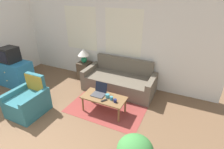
{
  "coord_description": "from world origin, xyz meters",
  "views": [
    {
      "loc": [
        2.43,
        -0.8,
        2.67
      ],
      "look_at": [
        0.76,
        2.7,
        0.75
      ],
      "focal_mm": 28.0,
      "sensor_mm": 36.0,
      "label": 1
    }
  ],
  "objects_px": {
    "table_lamp": "(84,53)",
    "coffee_table": "(104,99)",
    "armchair": "(29,102)",
    "cup_navy": "(115,101)",
    "television": "(9,55)",
    "tv_remote": "(104,100)",
    "cup_white": "(111,98)",
    "cup_yellow": "(108,96)",
    "couch": "(120,81)",
    "laptop": "(99,92)"
  },
  "relations": [
    {
      "from": "cup_white",
      "to": "cup_navy",
      "type": "bearing_deg",
      "value": -23.39
    },
    {
      "from": "television",
      "to": "cup_yellow",
      "type": "bearing_deg",
      "value": 0.47
    },
    {
      "from": "table_lamp",
      "to": "coffee_table",
      "type": "xyz_separation_m",
      "value": [
        1.37,
        -1.27,
        -0.5
      ]
    },
    {
      "from": "television",
      "to": "laptop",
      "type": "relative_size",
      "value": 1.38
    },
    {
      "from": "tv_remote",
      "to": "armchair",
      "type": "bearing_deg",
      "value": -159.15
    },
    {
      "from": "cup_yellow",
      "to": "coffee_table",
      "type": "bearing_deg",
      "value": -165.21
    },
    {
      "from": "television",
      "to": "cup_navy",
      "type": "relative_size",
      "value": 5.67
    },
    {
      "from": "television",
      "to": "cup_yellow",
      "type": "distance_m",
      "value": 3.15
    },
    {
      "from": "coffee_table",
      "to": "cup_white",
      "type": "relative_size",
      "value": 12.74
    },
    {
      "from": "couch",
      "to": "laptop",
      "type": "height_order",
      "value": "couch"
    },
    {
      "from": "cup_yellow",
      "to": "cup_white",
      "type": "distance_m",
      "value": 0.13
    },
    {
      "from": "table_lamp",
      "to": "cup_white",
      "type": "relative_size",
      "value": 5.68
    },
    {
      "from": "couch",
      "to": "laptop",
      "type": "distance_m",
      "value": 1.05
    },
    {
      "from": "television",
      "to": "cup_yellow",
      "type": "relative_size",
      "value": 4.48
    },
    {
      "from": "couch",
      "to": "television",
      "type": "distance_m",
      "value": 3.23
    },
    {
      "from": "cup_navy",
      "to": "tv_remote",
      "type": "height_order",
      "value": "cup_navy"
    },
    {
      "from": "couch",
      "to": "cup_white",
      "type": "bearing_deg",
      "value": -76.32
    },
    {
      "from": "armchair",
      "to": "laptop",
      "type": "height_order",
      "value": "armchair"
    },
    {
      "from": "television",
      "to": "cup_white",
      "type": "height_order",
      "value": "television"
    },
    {
      "from": "television",
      "to": "cup_navy",
      "type": "height_order",
      "value": "television"
    },
    {
      "from": "armchair",
      "to": "cup_yellow",
      "type": "height_order",
      "value": "armchair"
    },
    {
      "from": "cup_white",
      "to": "tv_remote",
      "type": "xyz_separation_m",
      "value": [
        -0.13,
        -0.11,
        -0.03
      ]
    },
    {
      "from": "laptop",
      "to": "tv_remote",
      "type": "height_order",
      "value": "laptop"
    },
    {
      "from": "coffee_table",
      "to": "tv_remote",
      "type": "distance_m",
      "value": 0.16
    },
    {
      "from": "laptop",
      "to": "tv_remote",
      "type": "relative_size",
      "value": 2.07
    },
    {
      "from": "laptop",
      "to": "television",
      "type": "bearing_deg",
      "value": -178.51
    },
    {
      "from": "tv_remote",
      "to": "coffee_table",
      "type": "bearing_deg",
      "value": 120.26
    },
    {
      "from": "table_lamp",
      "to": "cup_yellow",
      "type": "height_order",
      "value": "table_lamp"
    },
    {
      "from": "table_lamp",
      "to": "cup_yellow",
      "type": "bearing_deg",
      "value": -40.58
    },
    {
      "from": "couch",
      "to": "table_lamp",
      "type": "relative_size",
      "value": 4.36
    },
    {
      "from": "cup_yellow",
      "to": "tv_remote",
      "type": "height_order",
      "value": "cup_yellow"
    },
    {
      "from": "armchair",
      "to": "cup_navy",
      "type": "height_order",
      "value": "armchair"
    },
    {
      "from": "cup_navy",
      "to": "cup_white",
      "type": "xyz_separation_m",
      "value": [
        -0.11,
        0.05,
        0.0
      ]
    },
    {
      "from": "table_lamp",
      "to": "cup_white",
      "type": "distance_m",
      "value": 2.08
    },
    {
      "from": "armchair",
      "to": "tv_remote",
      "type": "height_order",
      "value": "armchair"
    },
    {
      "from": "cup_yellow",
      "to": "tv_remote",
      "type": "bearing_deg",
      "value": -93.66
    },
    {
      "from": "cup_navy",
      "to": "armchair",
      "type": "bearing_deg",
      "value": -160.05
    },
    {
      "from": "coffee_table",
      "to": "tv_remote",
      "type": "xyz_separation_m",
      "value": [
        0.08,
        -0.13,
        0.06
      ]
    },
    {
      "from": "tv_remote",
      "to": "cup_white",
      "type": "bearing_deg",
      "value": 39.68
    },
    {
      "from": "television",
      "to": "table_lamp",
      "type": "xyz_separation_m",
      "value": [
        1.66,
        1.27,
        -0.12
      ]
    },
    {
      "from": "couch",
      "to": "cup_yellow",
      "type": "height_order",
      "value": "couch"
    },
    {
      "from": "couch",
      "to": "tv_remote",
      "type": "bearing_deg",
      "value": -83.37
    },
    {
      "from": "cup_navy",
      "to": "tv_remote",
      "type": "xyz_separation_m",
      "value": [
        -0.24,
        -0.06,
        -0.03
      ]
    },
    {
      "from": "coffee_table",
      "to": "cup_navy",
      "type": "distance_m",
      "value": 0.34
    },
    {
      "from": "armchair",
      "to": "coffee_table",
      "type": "height_order",
      "value": "armchair"
    },
    {
      "from": "cup_yellow",
      "to": "tv_remote",
      "type": "relative_size",
      "value": 0.64
    },
    {
      "from": "couch",
      "to": "laptop",
      "type": "relative_size",
      "value": 6.4
    },
    {
      "from": "couch",
      "to": "cup_white",
      "type": "xyz_separation_m",
      "value": [
        0.27,
        -1.13,
        0.18
      ]
    },
    {
      "from": "cup_white",
      "to": "tv_remote",
      "type": "distance_m",
      "value": 0.17
    },
    {
      "from": "cup_navy",
      "to": "television",
      "type": "bearing_deg",
      "value": 178.81
    }
  ]
}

